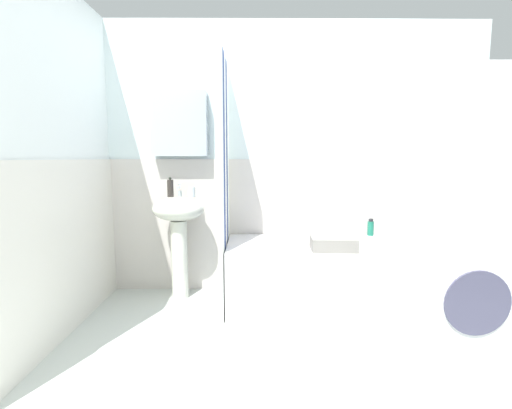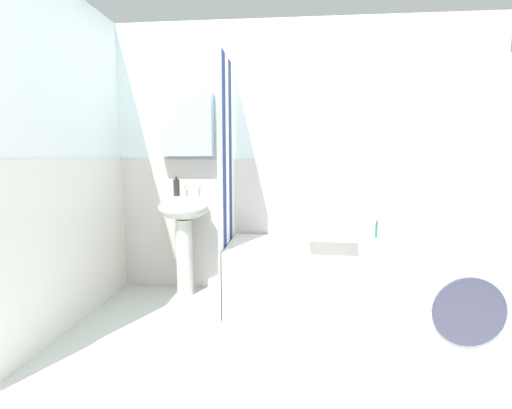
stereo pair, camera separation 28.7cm
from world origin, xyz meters
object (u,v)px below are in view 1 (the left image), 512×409
object	(u,v)px
shampoo_bottle	(371,228)
bathtub	(323,274)
body_wash_bottle	(396,225)
conditioner_bottle	(384,227)
towel_folded	(333,244)
toothbrush_cup	(192,192)
washer_dryer_stack	(452,222)
soap_dispenser	(170,188)
sink	(179,225)

from	to	relation	value
shampoo_bottle	bathtub	bearing A→B (deg)	-148.14
body_wash_bottle	shampoo_bottle	distance (m)	0.22
body_wash_bottle	conditioner_bottle	distance (m)	0.10
conditioner_bottle	towel_folded	distance (m)	0.76
toothbrush_cup	washer_dryer_stack	distance (m)	2.01
soap_dispenser	towel_folded	world-z (taller)	soap_dispenser
towel_folded	shampoo_bottle	bearing A→B (deg)	49.52
bathtub	shampoo_bottle	distance (m)	0.64
soap_dispenser	body_wash_bottle	distance (m)	2.01
toothbrush_cup	body_wash_bottle	bearing A→B (deg)	1.41
toothbrush_cup	soap_dispenser	bearing A→B (deg)	-179.81
soap_dispenser	body_wash_bottle	world-z (taller)	soap_dispenser
sink	toothbrush_cup	distance (m)	0.30
soap_dispenser	bathtub	bearing A→B (deg)	-10.05
bathtub	body_wash_bottle	size ratio (longest dim) A/B	7.70
shampoo_bottle	towel_folded	xyz separation A→B (m)	(-0.45, -0.52, -0.02)
toothbrush_cup	washer_dryer_stack	size ratio (longest dim) A/B	0.05
bathtub	shampoo_bottle	world-z (taller)	shampoo_bottle
bathtub	conditioner_bottle	bearing A→B (deg)	25.57
body_wash_bottle	washer_dryer_stack	world-z (taller)	washer_dryer_stack
soap_dispenser	towel_folded	bearing A→B (deg)	-19.26
body_wash_bottle	conditioner_bottle	xyz separation A→B (m)	(-0.10, 0.01, -0.02)
soap_dispenser	conditioner_bottle	world-z (taller)	soap_dispenser
toothbrush_cup	conditioner_bottle	distance (m)	1.73
sink	soap_dispenser	distance (m)	0.33
shampoo_bottle	washer_dryer_stack	xyz separation A→B (m)	(0.11, -1.13, 0.25)
soap_dispenser	shampoo_bottle	bearing A→B (deg)	2.03
soap_dispenser	washer_dryer_stack	world-z (taller)	washer_dryer_stack
soap_dispenser	toothbrush_cup	xyz separation A→B (m)	(0.18, 0.00, -0.03)
toothbrush_cup	washer_dryer_stack	bearing A→B (deg)	-32.15
soap_dispenser	toothbrush_cup	size ratio (longest dim) A/B	2.04
body_wash_bottle	washer_dryer_stack	bearing A→B (deg)	-95.43
sink	towel_folded	world-z (taller)	sink
soap_dispenser	conditioner_bottle	bearing A→B (deg)	1.56
shampoo_bottle	towel_folded	size ratio (longest dim) A/B	0.45
toothbrush_cup	bathtub	size ratio (longest dim) A/B	0.05
sink	conditioner_bottle	size ratio (longest dim) A/B	5.18
bathtub	conditioner_bottle	size ratio (longest dim) A/B	9.32
toothbrush_cup	shampoo_bottle	xyz separation A→B (m)	(1.58, 0.06, -0.33)
toothbrush_cup	shampoo_bottle	bearing A→B (deg)	2.24
shampoo_bottle	washer_dryer_stack	world-z (taller)	washer_dryer_stack
bathtub	washer_dryer_stack	bearing A→B (deg)	-55.07
conditioner_bottle	shampoo_bottle	xyz separation A→B (m)	(-0.12, 0.01, -0.01)
soap_dispenser	conditioner_bottle	size ratio (longest dim) A/B	1.01
toothbrush_cup	body_wash_bottle	distance (m)	1.83
bathtub	washer_dryer_stack	world-z (taller)	washer_dryer_stack
soap_dispenser	bathtub	world-z (taller)	soap_dispenser
soap_dispenser	toothbrush_cup	bearing A→B (deg)	0.19
sink	shampoo_bottle	size ratio (longest dim) A/B	5.85
toothbrush_cup	sink	bearing A→B (deg)	-149.54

